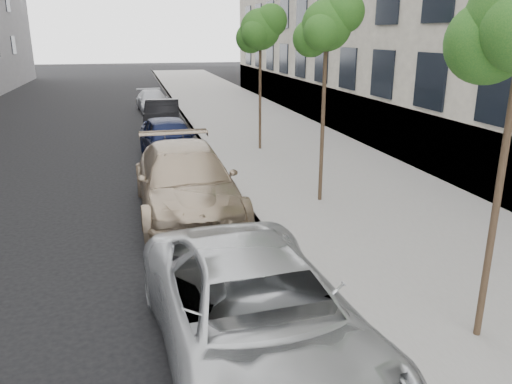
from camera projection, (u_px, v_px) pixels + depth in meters
name	position (u px, v px, depth m)	size (l,w,h in m)	color
sidewalk	(237.00, 113.00, 28.49)	(6.40, 72.00, 0.14)	gray
curb	(183.00, 115.00, 27.77)	(0.15, 72.00, 0.14)	#9E9B93
tree_mid	(328.00, 26.00, 12.08)	(1.60, 1.40, 5.23)	#38281C
tree_far	(261.00, 29.00, 18.10)	(1.79, 1.59, 5.30)	#38281C
minivan	(257.00, 316.00, 6.68)	(2.59, 5.62, 1.56)	silver
suv	(186.00, 182.00, 12.49)	(2.40, 5.90, 1.71)	tan
sedan_blue	(169.00, 139.00, 18.09)	(1.81, 4.50, 1.53)	#101736
sedan_black	(163.00, 116.00, 23.21)	(1.55, 4.44, 1.46)	black
sedan_rear	(153.00, 101.00, 29.50)	(1.71, 4.22, 1.22)	#A7A9AF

